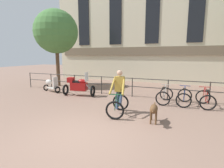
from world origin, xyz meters
TOP-DOWN VIEW (x-y plane):
  - ground_plane at (0.00, 0.00)m, footprint 60.00×60.00m
  - canal_railing at (-0.00, 5.20)m, footprint 15.05×0.05m
  - building_facade at (0.00, 10.99)m, footprint 18.00×0.72m
  - cyclist_with_bike at (0.29, 2.26)m, footprint 0.85×1.26m
  - dog at (1.72, 1.77)m, footprint 0.31×1.03m
  - parked_motorcycle at (-2.85, 4.25)m, footprint 1.84×0.88m
  - parked_bicycle_near_lamp at (1.79, 4.54)m, footprint 0.72×1.14m
  - parked_bicycle_mid_left at (2.66, 4.54)m, footprint 0.71×1.14m
  - parked_bicycle_mid_right at (3.52, 4.54)m, footprint 0.75×1.16m
  - parked_scooter at (-5.07, 4.55)m, footprint 1.34×0.71m
  - tree_canalside_left at (-6.07, 6.48)m, footprint 3.11×3.11m

SIDE VIEW (x-z plane):
  - ground_plane at x=0.00m, z-range 0.00..0.00m
  - parked_bicycle_mid_left at x=2.66m, z-range -0.07..0.79m
  - parked_bicycle_mid_right at x=3.52m, z-range -0.07..0.79m
  - parked_bicycle_near_lamp at x=1.79m, z-range -0.07..0.79m
  - parked_scooter at x=-5.07m, z-range -0.02..0.94m
  - dog at x=1.72m, z-range 0.14..0.81m
  - parked_motorcycle at x=-2.85m, z-range -0.11..1.24m
  - canal_railing at x=0.00m, z-range 0.18..1.23m
  - cyclist_with_bike at x=0.29m, z-range -0.09..1.61m
  - tree_canalside_left at x=-6.07m, z-range 1.17..6.67m
  - building_facade at x=0.00m, z-range -0.03..11.83m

